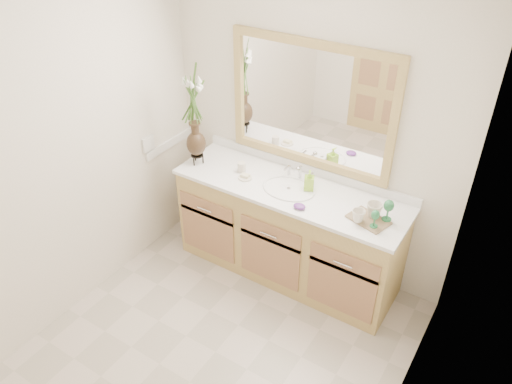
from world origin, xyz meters
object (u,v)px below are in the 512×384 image
Objects in this scene: tray at (368,220)px; soap_bottle at (309,181)px; flower_vase at (193,105)px; tumbler at (242,167)px.

soap_bottle is at bearing -177.54° from tray.
flower_vase is at bearing 165.00° from soap_bottle.
tumbler is at bearing -167.32° from tray.
flower_vase reaches higher than tray.
flower_vase is at bearing -167.85° from tumbler.
tray is (1.48, 0.02, -0.51)m from flower_vase.
tumbler is (0.38, 0.08, -0.47)m from flower_vase.
tumbler is 0.57m from soap_bottle.
flower_vase is 0.61m from tumbler.
soap_bottle is (0.57, 0.06, 0.03)m from tumbler.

